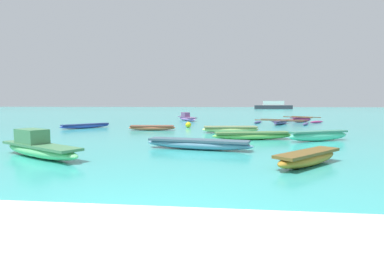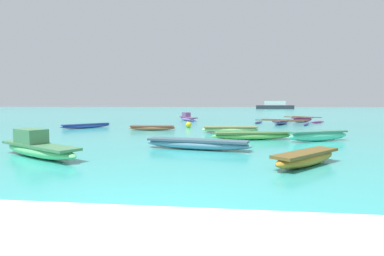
# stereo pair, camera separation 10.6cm
# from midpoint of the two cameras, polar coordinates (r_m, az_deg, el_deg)

# --- Properties ---
(ground_plane) EXTENTS (240.00, 240.00, 0.00)m
(ground_plane) POSITION_cam_midpoint_polar(r_m,az_deg,el_deg) (4.04, -14.41, -20.35)
(ground_plane) COLOR #38ADA8
(moored_boat_0) EXTENTS (4.10, 1.51, 0.37)m
(moored_boat_0) POSITION_cam_midpoint_polar(r_m,az_deg,el_deg) (10.98, 1.23, -3.01)
(moored_boat_0) COLOR #6194B2
(moored_boat_0) RESTS_ON ground_plane
(moored_boat_1) EXTENTS (2.36, 3.70, 0.79)m
(moored_boat_1) POSITION_cam_midpoint_polar(r_m,az_deg,el_deg) (28.53, -0.74, 1.95)
(moored_boat_1) COLOR #C67AD2
(moored_boat_1) RESTS_ON ground_plane
(moored_boat_2) EXTENTS (4.34, 3.33, 0.37)m
(moored_boat_2) POSITION_cam_midpoint_polar(r_m,az_deg,el_deg) (24.77, 16.78, 1.07)
(moored_boat_2) COLOR #5F5292
(moored_boat_2) RESTS_ON ground_plane
(moored_boat_3) EXTENTS (3.78, 2.58, 0.87)m
(moored_boat_3) POSITION_cam_midpoint_polar(r_m,az_deg,el_deg) (10.63, -27.08, -3.29)
(moored_boat_3) COLOR #6AD882
(moored_boat_3) RESTS_ON ground_plane
(moored_boat_4) EXTENTS (3.86, 1.56, 0.36)m
(moored_boat_4) POSITION_cam_midpoint_polar(r_m,az_deg,el_deg) (14.18, 11.57, -1.37)
(moored_boat_4) COLOR #74C258
(moored_boat_4) RESTS_ON ground_plane
(moored_boat_5) EXTENTS (3.31, 1.22, 0.38)m
(moored_boat_5) POSITION_cam_midpoint_polar(r_m,az_deg,el_deg) (17.15, 7.49, -0.22)
(moored_boat_5) COLOR #CCE388
(moored_boat_5) RESTS_ON ground_plane
(moored_boat_6) EXTENTS (3.04, 1.79, 0.45)m
(moored_boat_6) POSITION_cam_midpoint_polar(r_m,az_deg,el_deg) (14.49, 23.14, -1.33)
(moored_boat_6) COLOR #55D6A8
(moored_boat_6) RESTS_ON ground_plane
(moored_boat_7) EXTENTS (2.97, 0.95, 0.30)m
(moored_boat_7) POSITION_cam_midpoint_polar(r_m,az_deg,el_deg) (18.79, -7.42, 0.10)
(moored_boat_7) COLOR #E26F48
(moored_boat_7) RESTS_ON ground_plane
(moored_boat_8) EXTENTS (2.34, 2.46, 0.39)m
(moored_boat_8) POSITION_cam_midpoint_polar(r_m,az_deg,el_deg) (8.75, 21.24, -5.30)
(moored_boat_8) COLOR #AE7D26
(moored_boat_8) RESTS_ON ground_plane
(moored_boat_9) EXTENTS (3.40, 3.58, 0.49)m
(moored_boat_9) POSITION_cam_midpoint_polar(r_m,az_deg,el_deg) (28.11, 20.36, 1.50)
(moored_boat_9) COLOR #B73374
(moored_boat_9) RESTS_ON ground_plane
(moored_boat_10) EXTENTS (2.61, 2.95, 0.30)m
(moored_boat_10) POSITION_cam_midpoint_polar(r_m,az_deg,el_deg) (21.39, -19.38, 0.43)
(moored_boat_10) COLOR #344CBA
(moored_boat_10) RESTS_ON ground_plane
(mooring_buoy_1) EXTENTS (0.40, 0.40, 0.40)m
(mooring_buoy_1) POSITION_cam_midpoint_polar(r_m,az_deg,el_deg) (20.64, -0.51, 0.63)
(mooring_buoy_1) COLOR yellow
(mooring_buoy_1) RESTS_ON ground_plane
(distant_ferry) EXTENTS (10.14, 2.23, 2.23)m
(distant_ferry) POSITION_cam_midpoint_polar(r_m,az_deg,el_deg) (86.66, 15.53, 4.12)
(distant_ferry) COLOR #2D333D
(distant_ferry) RESTS_ON ground_plane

